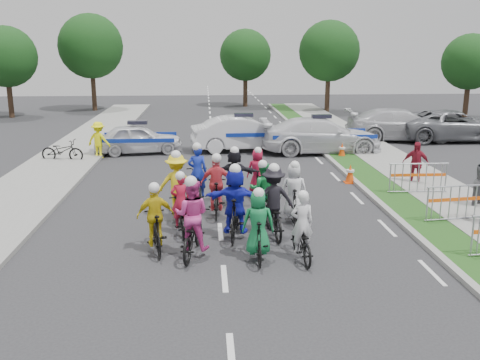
{
  "coord_description": "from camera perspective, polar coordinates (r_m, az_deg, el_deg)",
  "views": [
    {
      "loc": [
        -0.36,
        -10.68,
        4.87
      ],
      "look_at": [
        0.62,
        4.35,
        1.1
      ],
      "focal_mm": 40.0,
      "sensor_mm": 36.0,
      "label": 1
    }
  ],
  "objects": [
    {
      "name": "ground",
      "position": [
        11.74,
        -1.67,
        -10.45
      ],
      "size": [
        90.0,
        90.0,
        0.0
      ],
      "primitive_type": "plane",
      "color": "#28282B",
      "rests_on": "ground"
    },
    {
      "name": "curb_right",
      "position": [
        17.29,
        14.85,
        -2.59
      ],
      "size": [
        0.2,
        60.0,
        0.12
      ],
      "primitive_type": "cube",
      "color": "gray",
      "rests_on": "ground"
    },
    {
      "name": "grass_strip",
      "position": [
        17.52,
        17.02,
        -2.53
      ],
      "size": [
        1.2,
        60.0,
        0.11
      ],
      "primitive_type": "cube",
      "color": "#1C4716",
      "rests_on": "ground"
    },
    {
      "name": "sidewalk_right",
      "position": [
        18.23,
        22.33,
        -2.31
      ],
      "size": [
        2.4,
        60.0,
        0.13
      ],
      "primitive_type": "cube",
      "color": "gray",
      "rests_on": "ground"
    },
    {
      "name": "sidewalk_left",
      "position": [
        17.51,
        -24.13,
        -3.14
      ],
      "size": [
        3.0,
        60.0,
        0.13
      ],
      "primitive_type": "cube",
      "color": "gray",
      "rests_on": "ground"
    },
    {
      "name": "rider_0",
      "position": [
        12.61,
        6.56,
        -5.99
      ],
      "size": [
        0.71,
        1.71,
        1.71
      ],
      "rotation": [
        0.0,
        0.0,
        3.22
      ],
      "color": "black",
      "rests_on": "ground"
    },
    {
      "name": "rider_1",
      "position": [
        12.45,
        1.93,
        -5.55
      ],
      "size": [
        0.75,
        1.7,
        1.78
      ],
      "rotation": [
        0.0,
        0.0,
        3.13
      ],
      "color": "black",
      "rests_on": "ground"
    },
    {
      "name": "rider_2",
      "position": [
        12.75,
        -5.14,
        -4.94
      ],
      "size": [
        1.02,
        2.03,
        1.98
      ],
      "rotation": [
        0.0,
        0.0,
        2.96
      ],
      "color": "black",
      "rests_on": "ground"
    },
    {
      "name": "rider_3",
      "position": [
        13.09,
        -8.96,
        -4.77
      ],
      "size": [
        0.94,
        1.74,
        1.77
      ],
      "rotation": [
        0.0,
        0.0,
        3.33
      ],
      "color": "black",
      "rests_on": "ground"
    },
    {
      "name": "rider_4",
      "position": [
        14.06,
        3.53,
        -2.97
      ],
      "size": [
        1.14,
        1.99,
        1.97
      ],
      "rotation": [
        0.0,
        0.0,
        3.23
      ],
      "color": "black",
      "rests_on": "ground"
    },
    {
      "name": "rider_5",
      "position": [
        13.8,
        -0.53,
        -2.94
      ],
      "size": [
        1.65,
        1.97,
        2.01
      ],
      "rotation": [
        0.0,
        0.0,
        3.0
      ],
      "color": "black",
      "rests_on": "ground"
    },
    {
      "name": "rider_6",
      "position": [
        14.31,
        -6.28,
        -3.5
      ],
      "size": [
        0.76,
        1.75,
        1.73
      ],
      "rotation": [
        0.0,
        0.0,
        3.24
      ],
      "color": "black",
      "rests_on": "ground"
    },
    {
      "name": "rider_7",
      "position": [
        15.19,
        5.73,
        -1.93
      ],
      "size": [
        0.77,
        1.73,
        1.8
      ],
      "rotation": [
        0.0,
        0.0,
        3.1
      ],
      "color": "black",
      "rests_on": "ground"
    },
    {
      "name": "rider_8",
      "position": [
        15.3,
        2.38,
        -1.9
      ],
      "size": [
        0.77,
        1.78,
        1.79
      ],
      "rotation": [
        0.0,
        0.0,
        3.09
      ],
      "color": "black",
      "rests_on": "ground"
    },
    {
      "name": "rider_9",
      "position": [
        15.69,
        -2.49,
        -1.27
      ],
      "size": [
        0.97,
        1.83,
        1.9
      ],
      "rotation": [
        0.0,
        0.0,
        3.09
      ],
      "color": "black",
      "rests_on": "ground"
    },
    {
      "name": "rider_10",
      "position": [
        15.56,
        -6.72,
        -1.29
      ],
      "size": [
        1.12,
        1.99,
        2.02
      ],
      "rotation": [
        0.0,
        0.0,
        3.14
      ],
      "color": "black",
      "rests_on": "ground"
    },
    {
      "name": "rider_11",
      "position": [
        16.86,
        -0.6,
        0.04
      ],
      "size": [
        1.53,
        1.83,
        1.87
      ],
      "rotation": [
        0.0,
        0.0,
        3.01
      ],
      "color": "black",
      "rests_on": "ground"
    },
    {
      "name": "rider_12",
      "position": [
        17.17,
        -4.54,
        -0.24
      ],
      "size": [
        0.79,
        1.95,
        1.95
      ],
      "rotation": [
        0.0,
        0.0,
        3.2
      ],
      "color": "black",
      "rests_on": "ground"
    },
    {
      "name": "rider_13",
      "position": [
        17.61,
        1.88,
        0.26
      ],
      "size": [
        0.74,
        1.65,
        1.72
      ],
      "rotation": [
        0.0,
        0.0,
        3.08
      ],
      "color": "black",
      "rests_on": "ground"
    },
    {
      "name": "police_car_0",
      "position": [
        25.47,
        -10.8,
        4.35
      ],
      "size": [
        4.23,
        2.22,
        1.37
      ],
      "primitive_type": "imported",
      "rotation": [
        0.0,
        0.0,
        1.73
      ],
      "color": "silver",
      "rests_on": "ground"
    },
    {
      "name": "police_car_1",
      "position": [
        25.69,
        0.38,
        4.97
      ],
      "size": [
        5.14,
        2.33,
        1.63
      ],
      "primitive_type": "imported",
      "rotation": [
        0.0,
        0.0,
        1.7
      ],
      "color": "silver",
      "rests_on": "ground"
    },
    {
      "name": "police_car_2",
      "position": [
        25.43,
        8.62,
        4.72
      ],
      "size": [
        5.66,
        2.36,
        1.64
      ],
      "primitive_type": "imported",
      "rotation": [
        0.0,
        0.0,
        1.58
      ],
      "color": "silver",
      "rests_on": "ground"
    },
    {
      "name": "civilian_sedan",
      "position": [
        29.76,
        16.78,
        5.67
      ],
      "size": [
        5.95,
        2.79,
        1.68
      ],
      "primitive_type": "imported",
      "rotation": [
        0.0,
        0.0,
        1.49
      ],
      "color": "#B9B9BE",
      "rests_on": "ground"
    },
    {
      "name": "civilian_suv",
      "position": [
        30.56,
        21.8,
        5.42
      ],
      "size": [
        5.88,
        2.74,
        1.63
      ],
      "primitive_type": "imported",
      "rotation": [
        0.0,
        0.0,
        1.56
      ],
      "color": "slate",
      "rests_on": "ground"
    },
    {
      "name": "spectator_2",
      "position": [
        20.17,
        18.23,
        1.68
      ],
      "size": [
        1.01,
        0.75,
        1.59
      ],
      "primitive_type": "imported",
      "rotation": [
        0.0,
        0.0,
        -0.44
      ],
      "color": "maroon",
      "rests_on": "ground"
    },
    {
      "name": "marshal_hiviz",
      "position": [
        24.69,
        -14.84,
        4.14
      ],
      "size": [
        1.2,
        0.92,
        1.64
      ],
      "primitive_type": "imported",
      "rotation": [
        0.0,
        0.0,
        2.82
      ],
      "color": "#FFFB0D",
      "rests_on": "ground"
    },
    {
      "name": "barrier_1",
      "position": [
        16.22,
        22.25,
        -2.43
      ],
      "size": [
        2.05,
        0.73,
        1.12
      ],
      "primitive_type": null,
      "rotation": [
        0.0,
        0.0,
        0.12
      ],
      "color": "#A5A8AD",
      "rests_on": "ground"
    },
    {
      "name": "barrier_2",
      "position": [
        18.79,
        18.45,
        0.06
      ],
      "size": [
        2.0,
        0.52,
        1.12
      ],
      "primitive_type": null,
      "rotation": [
        0.0,
        0.0,
        -0.01
      ],
      "color": "#A5A8AD",
      "rests_on": "ground"
    },
    {
      "name": "cone_0",
      "position": [
        19.99,
        11.67,
        0.66
      ],
      "size": [
        0.4,
        0.4,
        0.7
      ],
      "color": "#F24C0C",
      "rests_on": "ground"
    },
    {
      "name": "cone_1",
      "position": [
        24.43,
        10.82,
        3.11
      ],
      "size": [
        0.4,
        0.4,
        0.7
      ],
      "color": "#F24C0C",
      "rests_on": "ground"
    },
    {
      "name": "parked_bike",
      "position": [
        24.4,
        -18.44,
        2.98
      ],
      "size": [
        1.95,
        0.96,
        0.98
      ],
      "primitive_type": "imported",
      "rotation": [
        0.0,
        0.0,
        1.4
      ],
      "color": "black",
      "rests_on": "ground"
    },
    {
      "name": "tree_0",
      "position": [
        41.02,
        -23.7,
        11.94
      ],
      "size": [
        4.2,
        4.2,
        6.3
      ],
      "color": "#382619",
      "rests_on": "ground"
    },
    {
      "name": "tree_1",
      "position": [
        41.75,
        9.48,
        13.4
      ],
      "size": [
        4.55,
        4.55,
        6.82
      ],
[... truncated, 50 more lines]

